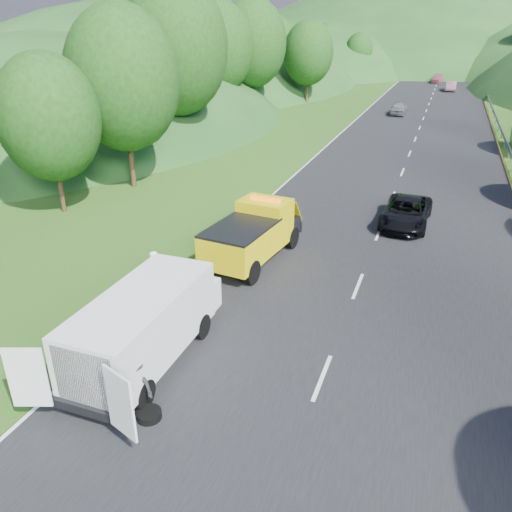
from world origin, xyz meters
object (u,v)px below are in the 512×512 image
at_px(tow_truck, 254,233).
at_px(spare_tire, 150,418).
at_px(child, 184,312).
at_px(white_van, 146,323).
at_px(worker, 137,409).
at_px(woman, 158,294).
at_px(suitcase, 151,283).
at_px(passing_suv, 405,225).

bearing_deg(tow_truck, spare_tire, -78.23).
distance_m(tow_truck, child, 5.27).
height_order(white_van, spare_tire, white_van).
bearing_deg(tow_truck, white_van, -86.34).
relative_size(tow_truck, worker, 3.76).
height_order(woman, worker, woman).
distance_m(child, suitcase, 2.28).
distance_m(tow_truck, worker, 10.02).
distance_m(tow_truck, woman, 4.98).
distance_m(white_van, passing_suv, 15.90).
xyz_separation_m(child, worker, (1.20, -4.87, 0.00)).
xyz_separation_m(woman, passing_suv, (8.14, 10.86, 0.00)).
relative_size(tow_truck, suitcase, 11.90).
bearing_deg(child, woman, -169.96).
xyz_separation_m(woman, spare_tire, (3.19, -5.89, 0.00)).
bearing_deg(white_van, child, 97.09).
bearing_deg(suitcase, spare_tire, -59.21).
distance_m(tow_truck, passing_suv, 8.91).
height_order(spare_tire, passing_suv, passing_suv).
bearing_deg(white_van, suitcase, 120.51).
relative_size(white_van, child, 7.32).
xyz_separation_m(tow_truck, white_van, (-0.42, -7.94, 0.10)).
relative_size(tow_truck, child, 6.74).
bearing_deg(worker, suitcase, 116.48).
height_order(woman, passing_suv, woman).
relative_size(child, passing_suv, 0.19).
bearing_deg(passing_suv, woman, -124.49).
distance_m(white_van, child, 3.19).
bearing_deg(passing_suv, spare_tire, -104.09).
bearing_deg(child, passing_suv, 99.15).
bearing_deg(white_van, worker, -67.40).
bearing_deg(tow_truck, passing_suv, 55.30).
xyz_separation_m(tow_truck, worker, (0.41, -9.94, -1.24)).
bearing_deg(suitcase, white_van, -59.40).
bearing_deg(woman, worker, -174.43).
height_order(tow_truck, white_van, tow_truck).
bearing_deg(white_van, woman, 116.75).
xyz_separation_m(child, passing_suv, (6.62, 11.68, 0.00)).
xyz_separation_m(spare_tire, passing_suv, (4.94, 16.74, 0.00)).
bearing_deg(white_van, passing_suv, 66.64).
bearing_deg(worker, passing_suv, 70.26).
bearing_deg(white_van, tow_truck, 86.85).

